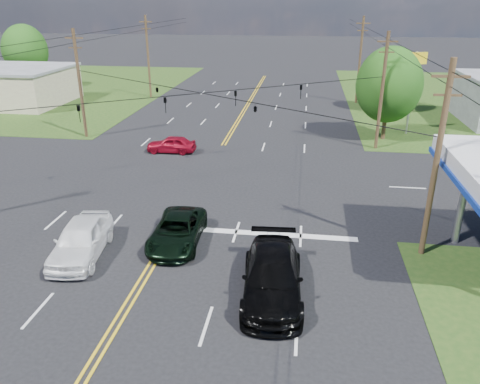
# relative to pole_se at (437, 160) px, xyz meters

# --- Properties ---
(ground) EXTENTS (280.00, 280.00, 0.00)m
(ground) POSITION_rel_pole_se_xyz_m (-13.00, 9.00, -4.92)
(ground) COLOR black
(ground) RESTS_ON ground
(grass_nw) EXTENTS (46.00, 48.00, 0.03)m
(grass_nw) POSITION_rel_pole_se_xyz_m (-48.00, 41.00, -4.92)
(grass_nw) COLOR #1F4215
(grass_nw) RESTS_ON ground
(stop_bar) EXTENTS (10.00, 0.50, 0.02)m
(stop_bar) POSITION_rel_pole_se_xyz_m (-8.00, 1.00, -4.92)
(stop_bar) COLOR silver
(stop_bar) RESTS_ON ground
(pole_se) EXTENTS (1.60, 0.28, 9.50)m
(pole_se) POSITION_rel_pole_se_xyz_m (0.00, 0.00, 0.00)
(pole_se) COLOR #47341E
(pole_se) RESTS_ON ground
(pole_nw) EXTENTS (1.60, 0.28, 9.50)m
(pole_nw) POSITION_rel_pole_se_xyz_m (-26.00, 18.00, 0.00)
(pole_nw) COLOR #47341E
(pole_nw) RESTS_ON ground
(pole_ne) EXTENTS (1.60, 0.28, 9.50)m
(pole_ne) POSITION_rel_pole_se_xyz_m (0.00, 18.00, 0.00)
(pole_ne) COLOR #47341E
(pole_ne) RESTS_ON ground
(pole_left_far) EXTENTS (1.60, 0.28, 10.00)m
(pole_left_far) POSITION_rel_pole_se_xyz_m (-26.00, 37.00, 0.25)
(pole_left_far) COLOR #47341E
(pole_left_far) RESTS_ON ground
(pole_right_far) EXTENTS (1.60, 0.28, 10.00)m
(pole_right_far) POSITION_rel_pole_se_xyz_m (0.00, 37.00, 0.25)
(pole_right_far) COLOR #47341E
(pole_right_far) RESTS_ON ground
(span_wire_signals) EXTENTS (26.00, 18.00, 1.13)m
(span_wire_signals) POSITION_rel_pole_se_xyz_m (-13.00, 9.00, 1.08)
(span_wire_signals) COLOR black
(span_wire_signals) RESTS_ON ground
(power_lines) EXTENTS (26.04, 100.00, 0.64)m
(power_lines) POSITION_rel_pole_se_xyz_m (-13.00, 7.00, 3.68)
(power_lines) COLOR black
(power_lines) RESTS_ON ground
(tree_right_a) EXTENTS (5.70, 5.70, 8.18)m
(tree_right_a) POSITION_rel_pole_se_xyz_m (1.00, 21.00, -0.05)
(tree_right_a) COLOR #47341E
(tree_right_a) RESTS_ON ground
(tree_right_b) EXTENTS (4.94, 4.94, 7.09)m
(tree_right_b) POSITION_rel_pole_se_xyz_m (3.50, 33.00, -0.70)
(tree_right_b) COLOR #47341E
(tree_right_b) RESTS_ON ground
(tree_far_l) EXTENTS (6.08, 6.08, 8.72)m
(tree_far_l) POSITION_rel_pole_se_xyz_m (-45.00, 41.00, 0.28)
(tree_far_l) COLOR #47341E
(tree_far_l) RESTS_ON ground
(pickup_dkgreen) EXTENTS (2.59, 5.28, 1.44)m
(pickup_dkgreen) POSITION_rel_pole_se_xyz_m (-12.33, -0.65, -4.19)
(pickup_dkgreen) COLOR black
(pickup_dkgreen) RESTS_ON ground
(suv_black) EXTENTS (2.89, 6.31, 1.79)m
(suv_black) POSITION_rel_pole_se_xyz_m (-7.12, -4.55, -4.02)
(suv_black) COLOR black
(suv_black) RESTS_ON ground
(pickup_white) EXTENTS (2.77, 5.51, 1.80)m
(pickup_white) POSITION_rel_pole_se_xyz_m (-16.66, -2.54, -4.02)
(pickup_white) COLOR white
(pickup_white) RESTS_ON ground
(sedan_red) EXTENTS (4.07, 1.72, 1.37)m
(sedan_red) POSITION_rel_pole_se_xyz_m (-16.92, 14.50, -4.23)
(sedan_red) COLOR maroon
(sedan_red) RESTS_ON ground
(polesign_ne) EXTENTS (2.02, 0.97, 7.51)m
(polesign_ne) POSITION_rel_pole_se_xyz_m (3.40, 23.11, 0.85)
(polesign_ne) COLOR #A5A5AA
(polesign_ne) RESTS_ON ground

